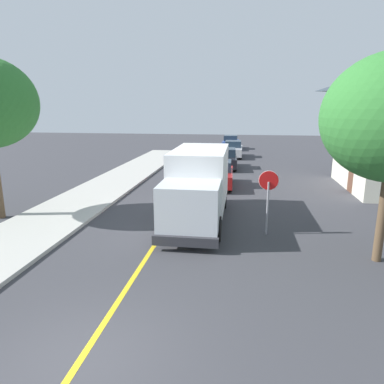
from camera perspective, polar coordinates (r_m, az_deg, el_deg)
ground_plane at (r=8.35m, az=-17.84°, el=-24.74°), size 120.00×120.00×0.00m
centre_line_yellow at (r=16.89m, az=-3.01°, el=-3.85°), size 0.16×56.00×0.01m
box_truck at (r=15.88m, az=1.05°, el=1.61°), size 2.43×7.19×3.20m
parked_car_near at (r=22.90m, az=4.35°, el=2.86°), size 1.93×4.45×1.67m
parked_car_mid at (r=29.78m, az=5.49°, el=5.37°), size 2.00×4.48×1.67m
parked_car_far at (r=36.49m, az=6.71°, el=6.88°), size 1.81×4.41×1.67m
parked_car_furthest at (r=43.51m, az=6.30°, el=7.99°), size 1.92×4.45×1.67m
stop_sign at (r=14.29m, az=12.30°, el=0.28°), size 0.80×0.10×2.65m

